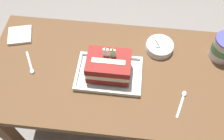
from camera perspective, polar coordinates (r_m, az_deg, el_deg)
name	(u,v)px	position (r m, az deg, el deg)	size (l,w,h in m)	color
ground_plane	(114,125)	(1.82, 0.45, -12.12)	(8.00, 8.00, 0.00)	gray
dining_table	(115,83)	(1.30, 0.62, -2.97)	(1.23, 0.61, 0.69)	brown
foil_tray	(109,74)	(1.19, -0.68, -0.92)	(0.30, 0.21, 0.02)	silver
birthday_cake	(109,66)	(1.13, -0.71, 0.91)	(0.19, 0.14, 0.16)	maroon
bowl_stack	(159,47)	(1.29, 10.57, 5.12)	(0.14, 0.14, 0.08)	white
ice_cream_tub	(224,48)	(1.32, 23.78, 4.60)	(0.12, 0.12, 0.12)	white
serving_spoon_near_tray	(31,67)	(1.28, -17.68, 0.62)	(0.08, 0.13, 0.01)	silver
serving_spoon_by_bowls	(183,98)	(1.17, 15.56, -6.11)	(0.05, 0.14, 0.01)	silver
napkin_pile	(20,35)	(1.41, -19.89, 7.34)	(0.14, 0.14, 0.02)	silver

